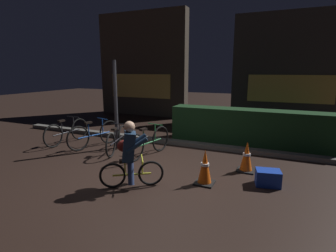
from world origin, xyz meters
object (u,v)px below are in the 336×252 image
object	(u,v)px
street_post	(116,105)
blue_crate	(268,178)
parked_bike_center_right	(148,142)
traffic_cone_far	(247,157)
parked_bike_center_left	(117,140)
parked_bike_leftmost	(67,132)
traffic_cone_near	(205,167)
cyclist	(130,154)
parked_bike_left_mid	(95,135)

from	to	relation	value
street_post	blue_crate	bearing A→B (deg)	-12.71
parked_bike_center_right	traffic_cone_far	world-z (taller)	parked_bike_center_right
parked_bike_center_left	parked_bike_center_right	distance (m)	0.93
parked_bike_center_left	blue_crate	world-z (taller)	parked_bike_center_left
traffic_cone_far	parked_bike_leftmost	bearing A→B (deg)	178.43
traffic_cone_near	cyclist	world-z (taller)	cyclist
street_post	parked_bike_left_mid	distance (m)	1.07
street_post	parked_bike_center_right	xyz separation A→B (m)	(1.12, -0.27, -0.84)
cyclist	traffic_cone_near	bearing A→B (deg)	-4.39
parked_bike_center_left	blue_crate	size ratio (longest dim) A/B	3.41
traffic_cone_far	blue_crate	xyz separation A→B (m)	(0.47, -0.58, -0.17)
traffic_cone_near	blue_crate	size ratio (longest dim) A/B	1.54
cyclist	street_post	bearing A→B (deg)	97.00
parked_bike_center_left	blue_crate	bearing A→B (deg)	-114.64
parked_bike_left_mid	parked_bike_center_right	world-z (taller)	same
parked_bike_center_left	parked_bike_left_mid	bearing A→B (deg)	65.45
parked_bike_leftmost	traffic_cone_far	distance (m)	5.16
street_post	traffic_cone_far	bearing A→B (deg)	-5.23
street_post	cyclist	bearing A→B (deg)	-50.16
street_post	traffic_cone_far	distance (m)	3.64
parked_bike_left_mid	street_post	bearing A→B (deg)	-59.53
parked_bike_center_right	traffic_cone_near	bearing A→B (deg)	-108.73
street_post	parked_bike_center_left	xyz separation A→B (m)	(0.19, -0.29, -0.87)
traffic_cone_far	parked_bike_center_right	bearing A→B (deg)	178.77
parked_bike_leftmost	parked_bike_left_mid	distance (m)	0.99
traffic_cone_far	blue_crate	size ratio (longest dim) A/B	1.49
parked_bike_left_mid	traffic_cone_near	distance (m)	3.70
parked_bike_center_right	traffic_cone_near	size ratio (longest dim) A/B	2.47
street_post	parked_bike_leftmost	bearing A→B (deg)	-173.72
parked_bike_center_right	parked_bike_leftmost	bearing A→B (deg)	99.79
cyclist	parked_bike_left_mid	bearing A→B (deg)	108.82
street_post	blue_crate	size ratio (longest dim) A/B	5.44
parked_bike_left_mid	parked_bike_center_right	size ratio (longest dim) A/B	0.98
parked_bike_leftmost	traffic_cone_far	world-z (taller)	parked_bike_leftmost
parked_bike_leftmost	cyclist	bearing A→B (deg)	-116.01
parked_bike_center_left	cyclist	size ratio (longest dim) A/B	1.21
parked_bike_left_mid	parked_bike_center_left	xyz separation A→B (m)	(0.83, -0.13, -0.03)
parked_bike_left_mid	parked_bike_center_right	xyz separation A→B (m)	(1.77, -0.11, -0.00)
parked_bike_leftmost	traffic_cone_near	world-z (taller)	parked_bike_leftmost
parked_bike_center_left	traffic_cone_near	distance (m)	2.87
parked_bike_center_right	parked_bike_center_left	bearing A→B (deg)	102.82
parked_bike_center_right	traffic_cone_far	size ratio (longest dim) A/B	2.57
parked_bike_center_right	traffic_cone_near	world-z (taller)	parked_bike_center_right
parked_bike_left_mid	traffic_cone_far	world-z (taller)	parked_bike_left_mid
street_post	parked_bike_center_left	size ratio (longest dim) A/B	1.59
traffic_cone_far	parked_bike_left_mid	bearing A→B (deg)	177.73
parked_bike_leftmost	parked_bike_center_left	bearing A→B (deg)	-90.86
parked_bike_leftmost	cyclist	size ratio (longest dim) A/B	1.33
traffic_cone_near	cyclist	distance (m)	1.43
parked_bike_center_left	parked_bike_center_right	xyz separation A→B (m)	(0.93, 0.02, 0.03)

